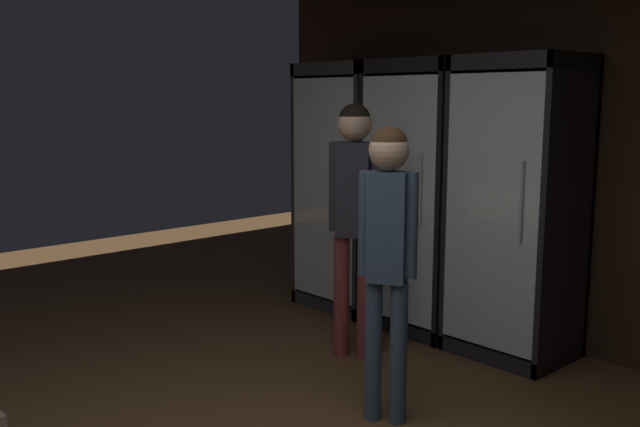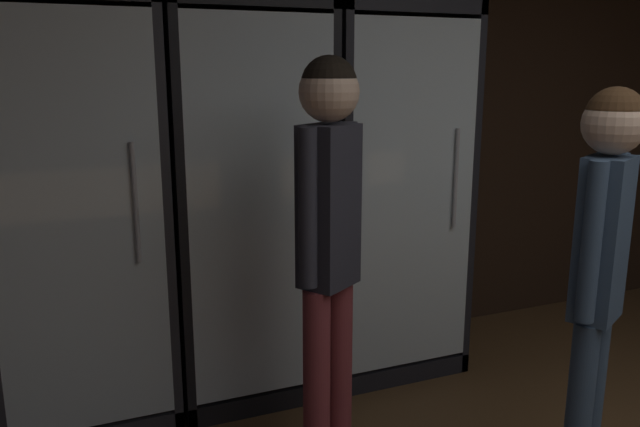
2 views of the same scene
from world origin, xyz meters
TOP-DOWN VIEW (x-y plane):
  - wall_back at (0.00, 3.03)m, footprint 6.00×0.06m
  - cooler_far_left at (-2.01, 2.72)m, footprint 0.75×0.63m
  - cooler_left at (-1.23, 2.72)m, footprint 0.75×0.63m
  - cooler_center at (-0.46, 2.72)m, footprint 0.75×0.63m
  - shopper_near at (-1.14, 1.85)m, footprint 0.29×0.25m
  - shopper_far at (-0.35, 1.31)m, footprint 0.28×0.21m

SIDE VIEW (x-z plane):
  - cooler_far_left at x=-2.01m, z-range -0.02..1.95m
  - cooler_left at x=-1.23m, z-range -0.02..1.96m
  - cooler_center at x=-0.46m, z-range -0.01..1.96m
  - shopper_far at x=-0.35m, z-range 0.23..1.79m
  - shopper_near at x=-1.14m, z-range 0.21..1.88m
  - wall_back at x=0.00m, z-range 0.00..2.80m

